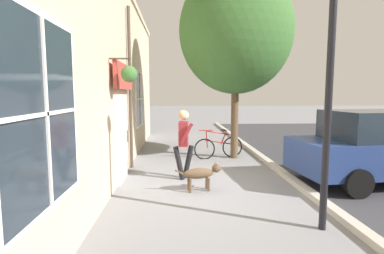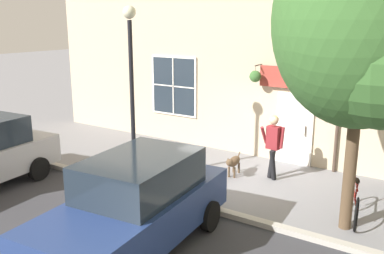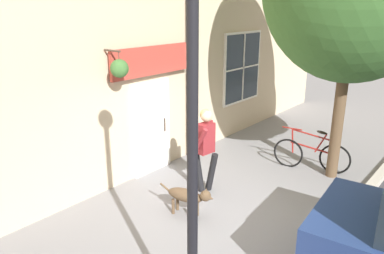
% 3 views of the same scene
% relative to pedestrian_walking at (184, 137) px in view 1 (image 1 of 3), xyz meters
% --- Properties ---
extents(ground_plane, '(90.00, 90.00, 0.00)m').
position_rel_pedestrian_walking_xyz_m(ground_plane, '(0.63, -0.55, -1.06)').
color(ground_plane, gray).
extents(storefront_facade, '(0.95, 18.00, 5.21)m').
position_rel_pedestrian_walking_xyz_m(storefront_facade, '(-1.71, -0.53, 1.55)').
color(storefront_facade, '#C6B293').
rests_on(storefront_facade, ground_plane).
extents(pedestrian_walking, '(0.55, 0.59, 1.75)m').
position_rel_pedestrian_walking_xyz_m(pedestrian_walking, '(0.00, 0.00, 0.00)').
color(pedestrian_walking, black).
rests_on(pedestrian_walking, ground_plane).
extents(dog_on_leash, '(1.10, 0.39, 0.61)m').
position_rel_pedestrian_walking_xyz_m(dog_on_leash, '(0.37, -0.97, -0.66)').
color(dog_on_leash, brown).
rests_on(dog_on_leash, ground_plane).
extents(street_tree_by_curb, '(3.66, 3.41, 6.15)m').
position_rel_pedestrian_walking_xyz_m(street_tree_by_curb, '(1.85, 2.49, 2.93)').
color(street_tree_by_curb, brown).
rests_on(street_tree_by_curb, ground_plane).
extents(leaning_bicycle, '(1.69, 0.48, 1.00)m').
position_rel_pedestrian_walking_xyz_m(leaning_bicycle, '(1.23, 2.40, -0.68)').
color(leaning_bicycle, black).
rests_on(leaning_bicycle, ground_plane).
extents(parked_car_mid_block, '(4.44, 2.24, 1.75)m').
position_rel_pedestrian_walking_xyz_m(parked_car_mid_block, '(4.73, -0.64, -0.18)').
color(parked_car_mid_block, navy).
rests_on(parked_car_mid_block, ground_plane).
extents(street_lamp, '(0.32, 0.32, 4.48)m').
position_rel_pedestrian_walking_xyz_m(street_lamp, '(2.13, -2.97, 1.90)').
color(street_lamp, black).
rests_on(street_lamp, ground_plane).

